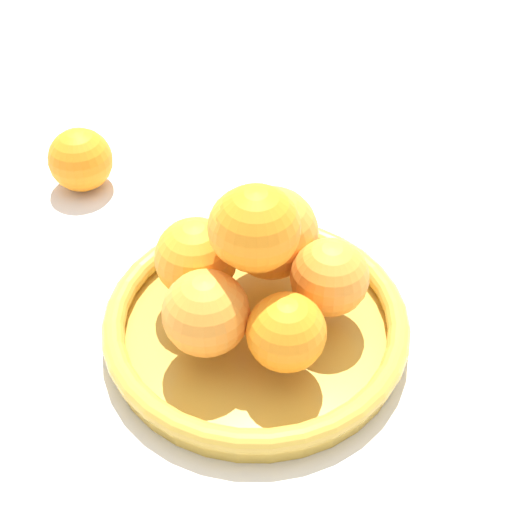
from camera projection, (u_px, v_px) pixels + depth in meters
ground_plane at (256, 336)px, 0.64m from camera, size 4.00×4.00×0.00m
fruit_bowl at (256, 323)px, 0.63m from camera, size 0.27×0.27×0.03m
orange_pile at (255, 261)px, 0.59m from camera, size 0.18×0.18×0.13m
stray_orange at (81, 160)px, 0.78m from camera, size 0.07×0.07×0.07m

